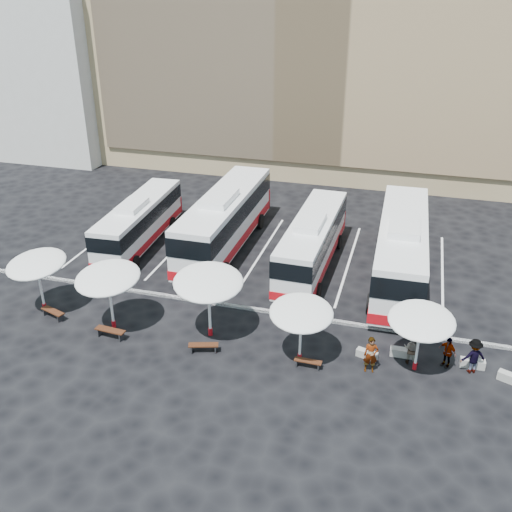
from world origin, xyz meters
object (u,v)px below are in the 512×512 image
(sunshade_2, at_px, (208,282))
(passenger_2, at_px, (447,352))
(sunshade_0, at_px, (36,264))
(wood_bench_2, at_px, (203,346))
(bus_2, at_px, (312,240))
(wood_bench_1, at_px, (110,331))
(bus_3, at_px, (401,247))
(passenger_0, at_px, (371,355))
(conc_bench_2, at_px, (472,363))
(wood_bench_0, at_px, (53,312))
(conc_bench_0, at_px, (367,354))
(passenger_1, at_px, (412,349))
(wood_bench_3, at_px, (308,362))
(conc_bench_1, at_px, (402,352))
(sunshade_3, at_px, (301,313))
(bus_0, at_px, (139,221))
(conc_bench_3, at_px, (511,378))
(passenger_3, at_px, (473,356))
(sunshade_1, at_px, (108,278))
(sunshade_4, at_px, (422,321))
(bus_1, at_px, (225,218))

(sunshade_2, relative_size, passenger_2, 2.93)
(sunshade_0, xyz_separation_m, wood_bench_2, (10.23, -1.33, -2.57))
(bus_2, height_order, wood_bench_1, bus_2)
(bus_3, distance_m, passenger_0, 10.07)
(conc_bench_2, relative_size, passenger_2, 0.72)
(wood_bench_0, bearing_deg, conc_bench_0, 3.75)
(passenger_1, bearing_deg, wood_bench_3, 37.56)
(conc_bench_1, distance_m, passenger_2, 2.19)
(sunshade_0, bearing_deg, wood_bench_3, -4.09)
(sunshade_3, distance_m, conc_bench_0, 4.25)
(bus_0, bearing_deg, conc_bench_2, -24.29)
(conc_bench_3, distance_m, passenger_3, 1.92)
(sunshade_1, xyz_separation_m, sunshade_3, (10.34, -0.09, -0.30))
(conc_bench_1, bearing_deg, conc_bench_2, 0.76)
(passenger_1, xyz_separation_m, passenger_3, (2.83, 0.12, 0.07))
(passenger_3, bearing_deg, sunshade_3, -12.97)
(sunshade_3, height_order, wood_bench_2, sunshade_3)
(bus_3, bearing_deg, bus_2, 177.40)
(bus_2, bearing_deg, sunshade_4, -52.26)
(sunshade_1, distance_m, wood_bench_3, 11.21)
(sunshade_3, height_order, conc_bench_2, sunshade_3)
(sunshade_1, bearing_deg, sunshade_3, -0.52)
(passenger_0, bearing_deg, bus_0, 138.81)
(bus_1, height_order, sunshade_3, bus_1)
(conc_bench_2, height_order, passenger_0, passenger_0)
(wood_bench_2, distance_m, conc_bench_3, 14.85)
(bus_1, xyz_separation_m, wood_bench_1, (-2.21, -12.34, -1.80))
(bus_3, distance_m, sunshade_2, 13.06)
(sunshade_1, bearing_deg, sunshade_4, 2.70)
(bus_0, xyz_separation_m, sunshade_2, (8.71, -9.43, 1.44))
(sunshade_0, height_order, sunshade_3, sunshade_0)
(sunshade_3, relative_size, sunshade_4, 1.16)
(passenger_0, bearing_deg, wood_bench_1, 173.50)
(conc_bench_0, height_order, passenger_0, passenger_0)
(bus_0, relative_size, bus_3, 0.81)
(passenger_1, bearing_deg, wood_bench_1, 25.44)
(bus_3, relative_size, sunshade_0, 3.41)
(bus_0, relative_size, conc_bench_2, 9.44)
(passenger_0, xyz_separation_m, passenger_2, (3.54, 1.45, -0.13))
(bus_2, relative_size, wood_bench_1, 6.94)
(sunshade_0, relative_size, conc_bench_0, 3.74)
(sunshade_2, height_order, conc_bench_3, sunshade_2)
(wood_bench_1, xyz_separation_m, wood_bench_2, (5.17, 0.16, -0.03))
(bus_0, bearing_deg, sunshade_0, -100.96)
(passenger_0, height_order, passenger_2, passenger_0)
(sunshade_0, bearing_deg, conc_bench_0, 1.54)
(bus_2, height_order, wood_bench_3, bus_2)
(sunshade_2, distance_m, sunshade_3, 5.12)
(passenger_2, bearing_deg, passenger_1, -135.24)
(wood_bench_3, bearing_deg, sunshade_3, 137.49)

